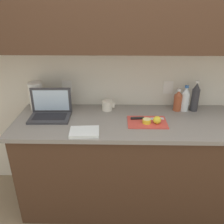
% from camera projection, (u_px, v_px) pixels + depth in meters
% --- Properties ---
extents(ground_plane, '(12.00, 12.00, 0.00)m').
position_uv_depth(ground_plane, '(143.00, 199.00, 2.36)').
color(ground_plane, '#847056').
rests_on(ground_plane, ground).
extents(wall_back, '(5.20, 0.38, 2.60)m').
position_uv_depth(wall_back, '(151.00, 33.00, 1.93)').
color(wall_back, silver).
rests_on(wall_back, ground_plane).
extents(counter_unit, '(2.26, 0.65, 0.88)m').
position_uv_depth(counter_unit, '(148.00, 162.00, 2.17)').
color(counter_unit, '#472D1E').
rests_on(counter_unit, ground_plane).
extents(laptop, '(0.35, 0.23, 0.24)m').
position_uv_depth(laptop, '(50.00, 110.00, 2.03)').
color(laptop, '#333338').
rests_on(laptop, counter_unit).
extents(cutting_board, '(0.32, 0.22, 0.01)m').
position_uv_depth(cutting_board, '(147.00, 122.00, 1.95)').
color(cutting_board, '#D1473D').
rests_on(cutting_board, counter_unit).
extents(knife, '(0.28, 0.05, 0.02)m').
position_uv_depth(knife, '(141.00, 118.00, 1.98)').
color(knife, silver).
rests_on(knife, cutting_board).
extents(lemon_half_cut, '(0.07, 0.07, 0.04)m').
position_uv_depth(lemon_half_cut, '(147.00, 121.00, 1.92)').
color(lemon_half_cut, yellow).
rests_on(lemon_half_cut, cutting_board).
extents(lemon_whole_beside, '(0.06, 0.06, 0.06)m').
position_uv_depth(lemon_whole_beside, '(157.00, 120.00, 1.90)').
color(lemon_whole_beside, yellow).
rests_on(lemon_whole_beside, cutting_board).
extents(bottle_green_soda, '(0.07, 0.07, 0.28)m').
position_uv_depth(bottle_green_soda, '(195.00, 97.00, 2.11)').
color(bottle_green_soda, '#333338').
rests_on(bottle_green_soda, counter_unit).
extents(bottle_oil_tall, '(0.07, 0.07, 0.24)m').
position_uv_depth(bottle_oil_tall, '(185.00, 99.00, 2.12)').
color(bottle_oil_tall, silver).
rests_on(bottle_oil_tall, counter_unit).
extents(bottle_water_clear, '(0.07, 0.07, 0.20)m').
position_uv_depth(bottle_water_clear, '(178.00, 101.00, 2.13)').
color(bottle_water_clear, '#A34C2D').
rests_on(bottle_water_clear, counter_unit).
extents(measuring_cup, '(0.12, 0.10, 0.09)m').
position_uv_depth(measuring_cup, '(107.00, 105.00, 2.16)').
color(measuring_cup, silver).
rests_on(measuring_cup, counter_unit).
extents(paper_towel_roll, '(0.13, 0.13, 0.25)m').
position_uv_depth(paper_towel_roll, '(36.00, 96.00, 2.15)').
color(paper_towel_roll, white).
rests_on(paper_towel_roll, counter_unit).
extents(dish_towel, '(0.23, 0.18, 0.02)m').
position_uv_depth(dish_towel, '(84.00, 132.00, 1.78)').
color(dish_towel, white).
rests_on(dish_towel, counter_unit).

